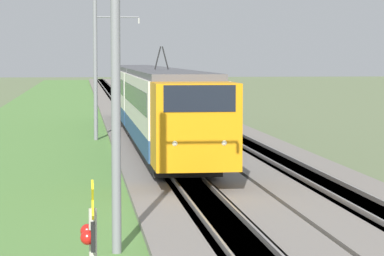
% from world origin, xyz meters
% --- Properties ---
extents(ballast_main, '(240.00, 4.40, 0.30)m').
position_xyz_m(ballast_main, '(50.00, 0.00, 0.15)').
color(ballast_main, gray).
rests_on(ballast_main, ground).
extents(ballast_adjacent, '(240.00, 4.40, 0.30)m').
position_xyz_m(ballast_adjacent, '(50.00, -4.57, 0.15)').
color(ballast_adjacent, gray).
rests_on(ballast_adjacent, ground).
extents(track_main, '(240.00, 1.57, 0.45)m').
position_xyz_m(track_main, '(50.00, 0.00, 0.16)').
color(track_main, '#4C4238').
rests_on(track_main, ground).
extents(track_adjacent, '(240.00, 1.57, 0.45)m').
position_xyz_m(track_adjacent, '(50.00, -4.57, 0.16)').
color(track_adjacent, '#4C4238').
rests_on(track_adjacent, ground).
extents(grass_verge, '(240.00, 11.34, 0.12)m').
position_xyz_m(grass_verge, '(50.00, 5.29, 0.06)').
color(grass_verge, '#5B8E42').
rests_on(grass_verge, ground).
extents(passenger_train, '(40.00, 2.91, 5.18)m').
position_xyz_m(passenger_train, '(36.26, 0.00, 2.44)').
color(passenger_train, orange).
rests_on(passenger_train, ground).
extents(catenary_mast_near, '(0.22, 2.56, 7.62)m').
position_xyz_m(catenary_mast_near, '(8.43, 2.87, 3.95)').
color(catenary_mast_near, slate).
rests_on(catenary_mast_near, ground).
extents(catenary_mast_mid, '(0.22, 2.56, 7.77)m').
position_xyz_m(catenary_mast_mid, '(37.60, 2.87, 4.02)').
color(catenary_mast_mid, slate).
rests_on(catenary_mast_mid, ground).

